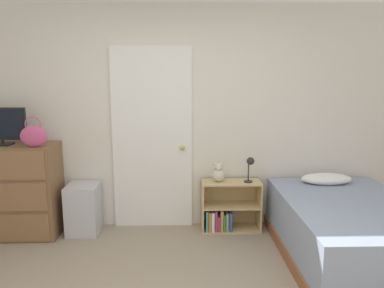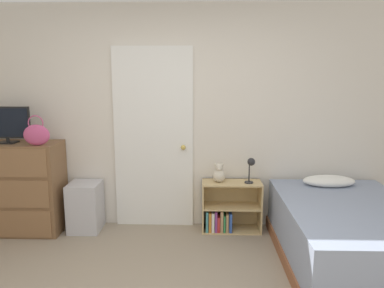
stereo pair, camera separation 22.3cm
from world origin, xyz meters
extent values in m
cube|color=silver|center=(0.00, 2.07, 1.27)|extent=(10.00, 0.06, 2.55)
cube|color=white|center=(-0.24, 2.02, 1.04)|extent=(0.91, 0.04, 2.08)
sphere|color=gold|center=(0.10, 1.98, 0.95)|extent=(0.06, 0.06, 0.06)
cube|color=brown|center=(-1.77, 1.79, 0.51)|extent=(1.00, 0.46, 1.03)
cube|color=#89613E|center=(-1.77, 1.56, 0.17)|extent=(0.92, 0.01, 0.30)
cube|color=#89613E|center=(-1.77, 1.56, 0.51)|extent=(0.92, 0.01, 0.30)
cube|color=black|center=(-1.81, 1.77, 1.04)|extent=(0.18, 0.16, 0.02)
cylinder|color=black|center=(-1.81, 1.77, 1.06)|extent=(0.04, 0.04, 0.04)
cube|color=black|center=(-1.81, 1.77, 1.26)|extent=(0.52, 0.02, 0.35)
cube|color=black|center=(-1.81, 1.75, 1.26)|extent=(0.49, 0.01, 0.31)
ellipsoid|color=#C64C7F|center=(-1.43, 1.64, 1.14)|extent=(0.28, 0.10, 0.22)
torus|color=#C64C7F|center=(-1.43, 1.64, 1.27)|extent=(0.17, 0.01, 0.17)
cube|color=silver|center=(-1.02, 1.84, 0.28)|extent=(0.35, 0.37, 0.56)
cube|color=tan|center=(0.33, 1.88, 0.29)|extent=(0.02, 0.30, 0.57)
cube|color=tan|center=(0.98, 1.88, 0.29)|extent=(0.02, 0.30, 0.57)
cube|color=tan|center=(0.66, 1.88, 0.01)|extent=(0.63, 0.30, 0.02)
cube|color=tan|center=(0.66, 1.88, 0.29)|extent=(0.63, 0.30, 0.02)
cube|color=tan|center=(0.66, 1.88, 0.57)|extent=(0.63, 0.30, 0.02)
cube|color=tan|center=(0.66, 2.02, 0.29)|extent=(0.67, 0.01, 0.57)
cube|color=teal|center=(0.38, 1.86, 0.14)|extent=(0.03, 0.25, 0.24)
cube|color=orange|center=(0.41, 1.86, 0.13)|extent=(0.03, 0.25, 0.22)
cube|color=white|center=(0.45, 1.83, 0.13)|extent=(0.03, 0.19, 0.22)
cube|color=#8C3F8C|center=(0.48, 1.82, 0.14)|extent=(0.02, 0.17, 0.24)
cube|color=red|center=(0.51, 1.83, 0.10)|extent=(0.03, 0.17, 0.17)
cube|color=tan|center=(0.54, 1.85, 0.14)|extent=(0.03, 0.23, 0.25)
cube|color=#338C4C|center=(0.57, 1.82, 0.12)|extent=(0.02, 0.17, 0.19)
cube|color=tan|center=(0.61, 1.84, 0.12)|extent=(0.03, 0.21, 0.21)
cube|color=#3359B2|center=(0.64, 1.82, 0.13)|extent=(0.03, 0.17, 0.22)
sphere|color=beige|center=(0.51, 1.88, 0.65)|extent=(0.14, 0.14, 0.14)
sphere|color=beige|center=(0.51, 1.88, 0.74)|extent=(0.09, 0.09, 0.09)
sphere|color=silver|center=(0.51, 1.84, 0.74)|extent=(0.03, 0.03, 0.03)
sphere|color=beige|center=(0.48, 1.88, 0.78)|extent=(0.04, 0.04, 0.04)
sphere|color=beige|center=(0.54, 1.88, 0.78)|extent=(0.04, 0.04, 0.04)
cylinder|color=#262628|center=(0.84, 1.85, 0.58)|extent=(0.10, 0.10, 0.01)
cylinder|color=#262628|center=(0.84, 1.85, 0.69)|extent=(0.01, 0.01, 0.21)
sphere|color=#262628|center=(0.86, 1.83, 0.82)|extent=(0.09, 0.09, 0.09)
cube|color=brown|center=(1.71, 1.11, 0.06)|extent=(1.25, 1.83, 0.12)
cube|color=#8C99B2|center=(1.71, 1.11, 0.35)|extent=(1.21, 1.78, 0.46)
ellipsoid|color=white|center=(1.71, 1.77, 0.63)|extent=(0.56, 0.28, 0.12)
camera|label=1|loc=(0.10, -2.21, 1.78)|focal=35.00mm
camera|label=2|loc=(0.32, -2.21, 1.78)|focal=35.00mm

